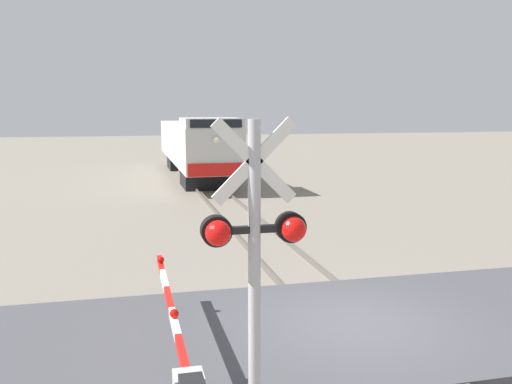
% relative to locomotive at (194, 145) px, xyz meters
% --- Properties ---
extents(ground_plane, '(160.00, 160.00, 0.00)m').
position_rel_locomotive_xyz_m(ground_plane, '(0.00, -25.48, -2.07)').
color(ground_plane, gray).
extents(rail_track_left, '(0.08, 80.00, 0.15)m').
position_rel_locomotive_xyz_m(rail_track_left, '(-0.72, -25.48, -1.99)').
color(rail_track_left, '#59544C').
rests_on(rail_track_left, ground_plane).
extents(rail_track_right, '(0.08, 80.00, 0.15)m').
position_rel_locomotive_xyz_m(rail_track_right, '(0.72, -25.48, -1.99)').
color(rail_track_right, '#59544C').
rests_on(rail_track_right, ground_plane).
extents(road_surface, '(36.00, 5.30, 0.17)m').
position_rel_locomotive_xyz_m(road_surface, '(0.00, -25.48, -1.99)').
color(road_surface, '#47474C').
rests_on(road_surface, ground_plane).
extents(locomotive, '(2.98, 17.96, 3.89)m').
position_rel_locomotive_xyz_m(locomotive, '(0.00, 0.00, 0.00)').
color(locomotive, black).
rests_on(locomotive, ground_plane).
extents(crossing_signal, '(1.18, 0.33, 4.30)m').
position_rel_locomotive_xyz_m(crossing_signal, '(-2.99, -29.46, 0.63)').
color(crossing_signal, '#ADADB2').
rests_on(crossing_signal, ground_plane).
extents(crossing_gate, '(0.36, 6.14, 1.38)m').
position_rel_locomotive_xyz_m(crossing_gate, '(-3.70, -28.22, -1.21)').
color(crossing_gate, silver).
rests_on(crossing_gate, ground_plane).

